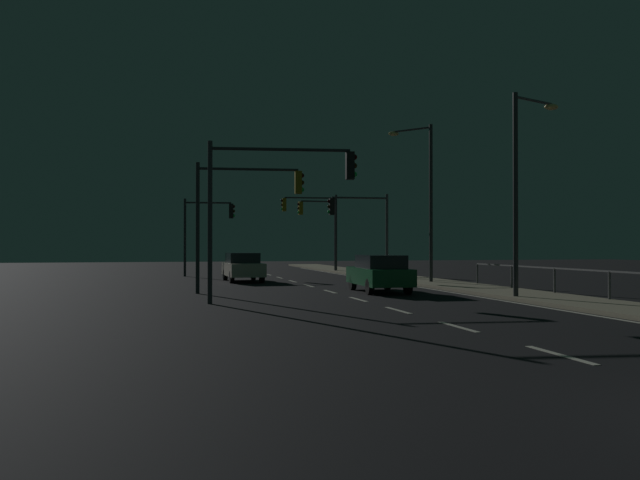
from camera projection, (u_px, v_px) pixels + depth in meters
ground_plane at (354, 298)px, 23.37m from camera, size 112.00×112.00×0.00m
sidewalk_right at (511, 293)px, 24.95m from camera, size 2.92×77.00×0.14m
lane_markings_center at (330, 292)px, 26.77m from camera, size 0.14×50.00×0.01m
lane_edge_line at (421, 288)px, 29.38m from camera, size 0.14×53.00×0.01m
car at (379, 273)px, 26.57m from camera, size 2.04×4.49×1.57m
car_oncoming at (243, 266)px, 34.52m from camera, size 1.93×4.44×1.57m
traffic_light_overhead_east at (360, 218)px, 36.16m from camera, size 3.61×0.42×4.83m
traffic_light_far_center at (275, 188)px, 21.43m from camera, size 5.07×0.91×5.50m
traffic_light_far_left at (319, 220)px, 46.14m from camera, size 3.00×0.42×5.33m
traffic_light_far_right at (245, 201)px, 26.00m from camera, size 4.46×0.70×5.39m
traffic_light_near_left at (313, 217)px, 45.96m from camera, size 4.14×0.62×5.58m
traffic_light_mid_right at (207, 222)px, 40.39m from camera, size 3.25×0.60×4.98m
street_lamp_mid_block at (424, 187)px, 32.22m from camera, size 1.75×1.95×8.02m
street_lamp_across_street at (523, 173)px, 22.93m from camera, size 2.36×1.02×7.37m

